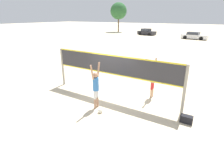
% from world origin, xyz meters
% --- Properties ---
extents(ground_plane, '(200.00, 200.00, 0.00)m').
position_xyz_m(ground_plane, '(0.00, 0.00, 0.00)').
color(ground_plane, beige).
extents(volleyball_net, '(7.29, 0.13, 2.31)m').
position_xyz_m(volleyball_net, '(0.00, 0.00, 1.60)').
color(volleyball_net, gray).
rests_on(volleyball_net, ground_plane).
extents(player_spiker, '(0.28, 0.71, 2.18)m').
position_xyz_m(player_spiker, '(-0.05, -1.38, 1.15)').
color(player_spiker, tan).
rests_on(player_spiker, ground_plane).
extents(player_blocker, '(0.28, 0.70, 2.11)m').
position_xyz_m(player_blocker, '(1.85, 1.08, 1.11)').
color(player_blocker, tan).
rests_on(player_blocker, ground_plane).
extents(volleyball, '(0.21, 0.21, 0.21)m').
position_xyz_m(volleyball, '(0.39, -1.69, 0.11)').
color(volleyball, silver).
rests_on(volleyball, ground_plane).
extents(gear_bag, '(0.48, 0.26, 0.32)m').
position_xyz_m(gear_bag, '(3.87, -0.53, 0.16)').
color(gear_bag, black).
rests_on(gear_bag, ground_plane).
extents(parked_car_near, '(4.76, 2.39, 1.31)m').
position_xyz_m(parked_car_near, '(0.58, 29.28, 0.60)').
color(parked_car_near, silver).
rests_on(parked_car_near, ground_plane).
extents(parked_car_far, '(4.32, 2.67, 1.44)m').
position_xyz_m(parked_car_far, '(-9.81, 31.97, 0.64)').
color(parked_car_far, '#232328').
rests_on(parked_car_far, ground_plane).
extents(tree_left_cluster, '(4.40, 4.40, 7.66)m').
position_xyz_m(tree_left_cluster, '(-19.64, 36.40, 5.44)').
color(tree_left_cluster, brown).
rests_on(tree_left_cluster, ground_plane).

